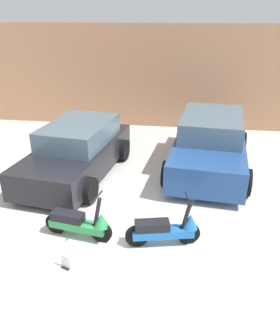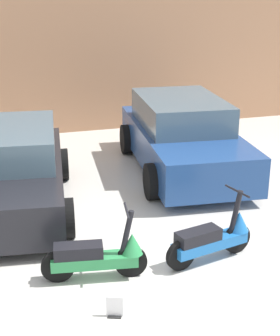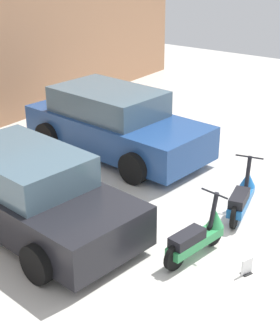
# 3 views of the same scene
# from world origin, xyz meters

# --- Properties ---
(ground_plane) EXTENTS (28.00, 28.00, 0.00)m
(ground_plane) POSITION_xyz_m (0.00, 0.00, 0.00)
(ground_plane) COLOR silver
(wall_back) EXTENTS (19.60, 0.12, 3.64)m
(wall_back) POSITION_xyz_m (0.00, 7.74, 1.82)
(wall_back) COLOR tan
(wall_back) RESTS_ON ground_plane
(scooter_front_left) EXTENTS (1.37, 0.53, 0.96)m
(scooter_front_left) POSITION_xyz_m (-0.19, 0.60, 0.34)
(scooter_front_left) COLOR black
(scooter_front_left) RESTS_ON ground_plane
(scooter_front_right) EXTENTS (1.38, 0.59, 0.97)m
(scooter_front_right) POSITION_xyz_m (1.43, 0.61, 0.34)
(scooter_front_right) COLOR black
(scooter_front_right) RESTS_ON ground_plane
(car_rear_left) EXTENTS (2.34, 4.21, 1.37)m
(car_rear_left) POSITION_xyz_m (-1.08, 3.31, 0.65)
(car_rear_left) COLOR black
(car_rear_left) RESTS_ON ground_plane
(car_rear_center) EXTENTS (2.42, 4.48, 1.47)m
(car_rear_center) POSITION_xyz_m (2.38, 4.22, 0.70)
(car_rear_center) COLOR navy
(car_rear_center) RESTS_ON ground_plane
(placard_near_left_scooter) EXTENTS (0.20, 0.17, 0.26)m
(placard_near_left_scooter) POSITION_xyz_m (-0.20, -0.25, 0.11)
(placard_near_left_scooter) COLOR black
(placard_near_left_scooter) RESTS_ON ground_plane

